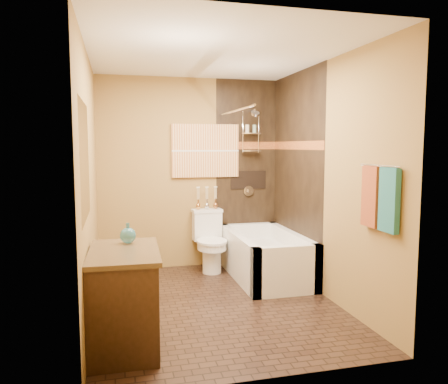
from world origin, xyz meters
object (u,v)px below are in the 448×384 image
object	(u,v)px
vanity	(124,298)
bathtub	(265,260)
toilet	(210,240)
sunset_painting	(205,151)

from	to	relation	value
vanity	bathtub	bearing A→B (deg)	43.00
bathtub	toilet	bearing A→B (deg)	142.24
sunset_painting	bathtub	world-z (taller)	sunset_painting
bathtub	vanity	size ratio (longest dim) A/B	1.64
bathtub	vanity	bearing A→B (deg)	-139.01
sunset_painting	bathtub	bearing A→B (deg)	-50.39
bathtub	vanity	distance (m)	2.29
toilet	vanity	world-z (taller)	vanity
toilet	vanity	distance (m)	2.26
bathtub	vanity	xyz separation A→B (m)	(-1.72, -1.50, 0.18)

